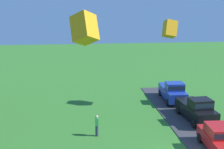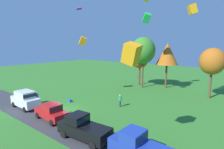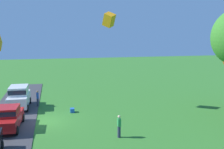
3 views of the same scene
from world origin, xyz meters
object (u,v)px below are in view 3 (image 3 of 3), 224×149
(car_suv_by_flagpole, at_px, (19,96))
(car_sedan_far_end, at_px, (8,117))
(cooler_box, at_px, (72,110))
(kite_box_topmost, at_px, (109,20))
(person_beside_suv, at_px, (119,126))
(person_watching_sky, at_px, (38,98))

(car_suv_by_flagpole, relative_size, car_sedan_far_end, 1.03)
(cooler_box, distance_m, kite_box_topmost, 9.76)
(car_sedan_far_end, bearing_deg, cooler_box, 123.35)
(car_suv_by_flagpole, xyz_separation_m, cooler_box, (2.64, 5.23, -1.10))
(kite_box_topmost, bearing_deg, car_sedan_far_end, -63.80)
(car_suv_by_flagpole, bearing_deg, kite_box_topmost, 80.24)
(car_sedan_far_end, bearing_deg, person_beside_suv, 66.40)
(car_sedan_far_end, distance_m, person_beside_suv, 9.05)
(car_suv_by_flagpole, distance_m, cooler_box, 5.96)
(car_sedan_far_end, distance_m, person_watching_sky, 6.80)
(car_suv_by_flagpole, xyz_separation_m, person_beside_suv, (9.80, 8.15, -0.42))
(car_suv_by_flagpole, xyz_separation_m, person_watching_sky, (-0.33, 1.83, -0.42))
(car_suv_by_flagpole, bearing_deg, cooler_box, 63.22)
(person_beside_suv, height_order, kite_box_topmost, kite_box_topmost)
(car_sedan_far_end, height_order, person_beside_suv, car_sedan_far_end)
(person_watching_sky, xyz_separation_m, kite_box_topmost, (1.91, 7.37, 8.18))
(kite_box_topmost, bearing_deg, car_suv_by_flagpole, -99.76)
(car_sedan_far_end, xyz_separation_m, person_beside_suv, (3.62, 8.29, -0.16))
(car_sedan_far_end, bearing_deg, kite_box_topmost, 116.20)
(car_suv_by_flagpole, bearing_deg, car_sedan_far_end, -1.27)
(person_watching_sky, relative_size, cooler_box, 3.05)
(cooler_box, bearing_deg, car_sedan_far_end, -56.65)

